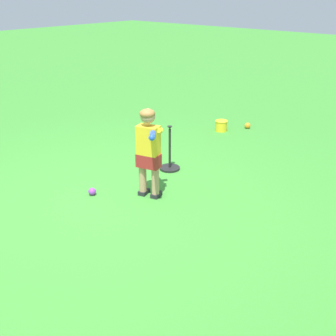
# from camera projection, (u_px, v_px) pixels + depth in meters

# --- Properties ---
(ground_plane) EXTENTS (40.00, 40.00, 0.00)m
(ground_plane) POSITION_uv_depth(u_px,v_px,m) (104.00, 203.00, 4.95)
(ground_plane) COLOR #38842D
(child_batter) EXTENTS (0.52, 0.48, 1.08)m
(child_batter) POSITION_uv_depth(u_px,v_px,m) (149.00, 145.00, 4.86)
(child_batter) COLOR #232328
(child_batter) RESTS_ON ground
(play_ball_near_batter) EXTENTS (0.10, 0.10, 0.10)m
(play_ball_near_batter) POSITION_uv_depth(u_px,v_px,m) (248.00, 126.00, 7.52)
(play_ball_near_batter) COLOR orange
(play_ball_near_batter) RESTS_ON ground
(play_ball_behind_batter) EXTENTS (0.09, 0.09, 0.09)m
(play_ball_behind_batter) POSITION_uv_depth(u_px,v_px,m) (92.00, 191.00, 5.13)
(play_ball_behind_batter) COLOR purple
(play_ball_behind_batter) RESTS_ON ground
(batting_tee) EXTENTS (0.28, 0.28, 0.62)m
(batting_tee) POSITION_uv_depth(u_px,v_px,m) (170.00, 162.00, 5.83)
(batting_tee) COLOR black
(batting_tee) RESTS_ON ground
(toy_bucket) EXTENTS (0.22, 0.22, 0.19)m
(toy_bucket) POSITION_uv_depth(u_px,v_px,m) (221.00, 125.00, 7.37)
(toy_bucket) COLOR yellow
(toy_bucket) RESTS_ON ground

